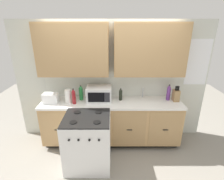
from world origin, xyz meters
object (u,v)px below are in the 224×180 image
(paper_towel_roll, at_px, (69,96))
(bottle_dark, at_px, (121,94))
(toaster, at_px, (51,98))
(bottle_violet, at_px, (169,93))
(stove_range, at_px, (88,141))
(knife_block, at_px, (177,95))
(bottle_red, at_px, (74,96))
(bottle_green, at_px, (82,93))
(microwave, at_px, (100,94))

(paper_towel_roll, distance_m, bottle_dark, 1.01)
(toaster, bearing_deg, bottle_violet, 3.54)
(paper_towel_roll, relative_size, bottle_violet, 0.82)
(stove_range, distance_m, bottle_dark, 1.08)
(knife_block, bearing_deg, stove_range, -158.18)
(bottle_red, bearing_deg, stove_range, -60.39)
(toaster, xyz_separation_m, bottle_red, (0.45, -0.04, 0.05))
(paper_towel_roll, bearing_deg, bottle_green, 34.39)
(toaster, bearing_deg, bottle_green, 15.26)
(stove_range, relative_size, knife_block, 3.06)
(knife_block, relative_size, bottle_violet, 0.98)
(stove_range, distance_m, bottle_red, 0.86)
(paper_towel_roll, bearing_deg, bottle_violet, 4.13)
(knife_block, bearing_deg, microwave, 179.09)
(stove_range, distance_m, toaster, 1.10)
(stove_range, relative_size, paper_towel_roll, 3.65)
(bottle_violet, bearing_deg, bottle_red, -174.32)
(paper_towel_roll, distance_m, bottle_red, 0.12)
(toaster, xyz_separation_m, bottle_dark, (1.33, 0.13, 0.02))
(bottle_violet, bearing_deg, knife_block, -21.88)
(stove_range, xyz_separation_m, bottle_dark, (0.58, 0.70, 0.58))
(microwave, bearing_deg, stove_range, -103.10)
(paper_towel_roll, relative_size, bottle_green, 0.87)
(knife_block, distance_m, bottle_violet, 0.15)
(paper_towel_roll, height_order, bottle_violet, bottle_violet)
(toaster, bearing_deg, microwave, 6.95)
(bottle_green, relative_size, bottle_violet, 0.95)
(bottle_green, distance_m, bottle_violet, 1.72)
(microwave, xyz_separation_m, bottle_green, (-0.36, 0.04, 0.01))
(bottle_green, bearing_deg, stove_range, -74.55)
(microwave, distance_m, bottle_violet, 1.36)
(bottle_green, bearing_deg, knife_block, -1.95)
(knife_block, xyz_separation_m, bottle_violet, (-0.13, 0.05, 0.04))
(microwave, distance_m, paper_towel_roll, 0.59)
(microwave, relative_size, knife_block, 1.55)
(microwave, distance_m, bottle_green, 0.36)
(toaster, xyz_separation_m, bottle_green, (0.55, 0.15, 0.05))
(bottle_green, height_order, bottle_red, bottle_red)
(toaster, relative_size, bottle_red, 0.93)
(stove_range, relative_size, bottle_violet, 3.01)
(microwave, bearing_deg, bottle_violet, 1.25)
(bottle_violet, xyz_separation_m, bottle_red, (-1.82, -0.18, -0.01))
(bottle_dark, bearing_deg, microwave, -177.45)
(stove_range, xyz_separation_m, toaster, (-0.75, 0.57, 0.55))
(microwave, relative_size, bottle_red, 1.59)
(microwave, relative_size, toaster, 1.71)
(knife_block, xyz_separation_m, bottle_green, (-1.85, 0.06, 0.03))
(toaster, bearing_deg, paper_towel_roll, 0.11)
(microwave, bearing_deg, paper_towel_roll, -169.20)
(microwave, xyz_separation_m, bottle_red, (-0.46, -0.15, 0.01))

